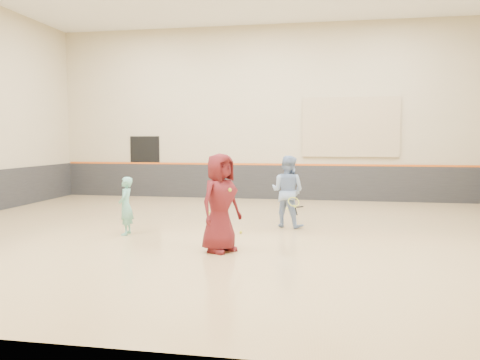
% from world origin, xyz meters
% --- Properties ---
extents(room, '(15.04, 12.04, 6.22)m').
position_xyz_m(room, '(0.00, 0.00, 0.81)').
color(room, tan).
rests_on(room, ground).
extents(wainscot_back, '(14.90, 0.04, 1.20)m').
position_xyz_m(wainscot_back, '(0.00, 5.97, 0.60)').
color(wainscot_back, '#232326').
rests_on(wainscot_back, floor).
extents(accent_stripe, '(14.90, 0.03, 0.06)m').
position_xyz_m(accent_stripe, '(0.00, 5.96, 1.22)').
color(accent_stripe, '#D85914').
rests_on(accent_stripe, wall_back).
extents(acoustic_panel, '(3.20, 0.08, 2.00)m').
position_xyz_m(acoustic_panel, '(2.80, 5.95, 2.50)').
color(acoustic_panel, tan).
rests_on(acoustic_panel, wall_back).
extents(doorway, '(1.10, 0.05, 2.20)m').
position_xyz_m(doorway, '(-4.50, 5.98, 1.10)').
color(doorway, black).
rests_on(doorway, floor).
extents(girl, '(0.37, 0.50, 1.27)m').
position_xyz_m(girl, '(-2.35, -0.68, 0.64)').
color(girl, '#69B7A3').
rests_on(girl, floor).
extents(instructor, '(1.01, 0.90, 1.71)m').
position_xyz_m(instructor, '(1.07, 0.87, 0.85)').
color(instructor, '#839ECA').
rests_on(instructor, floor).
extents(young_man, '(0.98, 1.07, 1.84)m').
position_xyz_m(young_man, '(0.02, -1.83, 0.92)').
color(young_man, '#591519').
rests_on(young_man, floor).
extents(held_racket, '(0.44, 0.44, 0.46)m').
position_xyz_m(held_racket, '(1.24, 0.52, 0.65)').
color(held_racket, yellow).
rests_on(held_racket, instructor).
extents(spare_racket, '(0.75, 0.75, 0.17)m').
position_xyz_m(spare_racket, '(0.96, 3.90, 0.08)').
color(spare_racket, '#BCD72F').
rests_on(spare_racket, floor).
extents(ball_under_racket, '(0.07, 0.07, 0.07)m').
position_xyz_m(ball_under_racket, '(0.11, -0.14, 0.03)').
color(ball_under_racket, gold).
rests_on(ball_under_racket, floor).
extents(ball_in_hand, '(0.07, 0.07, 0.07)m').
position_xyz_m(ball_in_hand, '(0.23, -1.95, 1.17)').
color(ball_in_hand, '#C4DB33').
rests_on(ball_in_hand, young_man).
extents(ball_beside_spare, '(0.07, 0.07, 0.07)m').
position_xyz_m(ball_beside_spare, '(-1.24, 2.43, 0.03)').
color(ball_beside_spare, gold).
rests_on(ball_beside_spare, floor).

